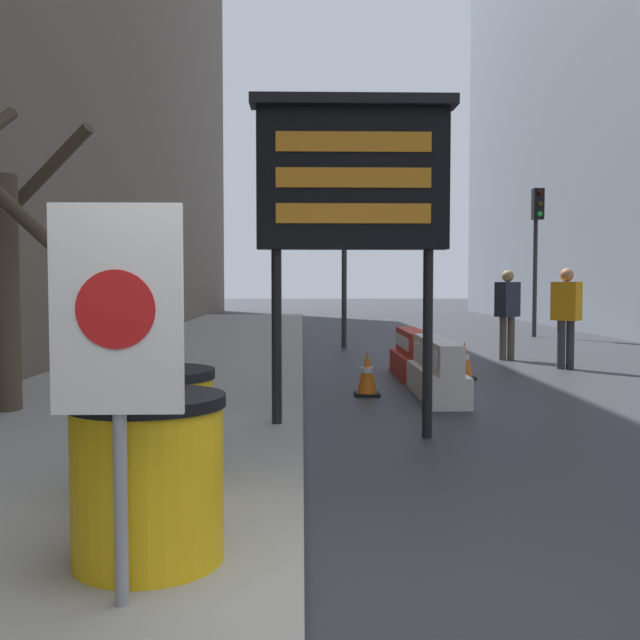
# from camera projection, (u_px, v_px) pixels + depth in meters

# --- Properties ---
(bare_tree) EXTENTS (2.03, 2.00, 3.55)m
(bare_tree) POSITION_uv_depth(u_px,v_px,m) (5.00, 260.00, 8.19)
(bare_tree) COLOR #4C3D2D
(bare_tree) RESTS_ON sidewalk_left
(barrel_drum_foreground) EXTENTS (0.79, 0.79, 0.84)m
(barrel_drum_foreground) POSITION_uv_depth(u_px,v_px,m) (148.00, 478.00, 3.76)
(barrel_drum_foreground) COLOR yellow
(barrel_drum_foreground) RESTS_ON sidewalk_left
(barrel_drum_middle) EXTENTS (0.79, 0.79, 0.84)m
(barrel_drum_middle) POSITION_uv_depth(u_px,v_px,m) (154.00, 434.00, 4.84)
(barrel_drum_middle) COLOR yellow
(barrel_drum_middle) RESTS_ON sidewalk_left
(warning_sign) EXTENTS (0.56, 0.08, 1.74)m
(warning_sign) POSITION_uv_depth(u_px,v_px,m) (117.00, 337.00, 3.19)
(warning_sign) COLOR gray
(warning_sign) RESTS_ON sidewalk_left
(message_board) EXTENTS (1.99, 0.36, 3.33)m
(message_board) POSITION_uv_depth(u_px,v_px,m) (353.00, 181.00, 7.30)
(message_board) COLOR black
(message_board) RESTS_ON ground_plane
(jersey_barrier_white) EXTENTS (0.50, 2.15, 0.78)m
(jersey_barrier_white) POSITION_uv_depth(u_px,v_px,m) (437.00, 372.00, 9.96)
(jersey_barrier_white) COLOR silver
(jersey_barrier_white) RESTS_ON ground_plane
(jersey_barrier_red_striped) EXTENTS (0.54, 1.80, 0.76)m
(jersey_barrier_red_striped) POSITION_uv_depth(u_px,v_px,m) (413.00, 356.00, 12.14)
(jersey_barrier_red_striped) COLOR red
(jersey_barrier_red_striped) RESTS_ON ground_plane
(traffic_cone_near) EXTENTS (0.40, 0.40, 0.72)m
(traffic_cone_near) POSITION_uv_depth(u_px,v_px,m) (427.00, 342.00, 14.67)
(traffic_cone_near) COLOR black
(traffic_cone_near) RESTS_ON ground_plane
(traffic_cone_mid) EXTENTS (0.34, 0.34, 0.60)m
(traffic_cone_mid) POSITION_uv_depth(u_px,v_px,m) (464.00, 361.00, 11.84)
(traffic_cone_mid) COLOR black
(traffic_cone_mid) RESTS_ON ground_plane
(traffic_cone_far) EXTENTS (0.34, 0.34, 0.61)m
(traffic_cone_far) POSITION_uv_depth(u_px,v_px,m) (367.00, 374.00, 10.12)
(traffic_cone_far) COLOR black
(traffic_cone_far) RESTS_ON ground_plane
(traffic_light_near_curb) EXTENTS (0.28, 0.44, 4.00)m
(traffic_light_near_curb) POSITION_uv_depth(u_px,v_px,m) (345.00, 222.00, 17.08)
(traffic_light_near_curb) COLOR #2D2D30
(traffic_light_near_curb) RESTS_ON ground_plane
(traffic_light_far_side) EXTENTS (0.28, 0.45, 4.06)m
(traffic_light_far_side) POSITION_uv_depth(u_px,v_px,m) (537.00, 230.00, 20.43)
(traffic_light_far_side) COLOR #2D2D30
(traffic_light_far_side) RESTS_ON ground_plane
(pedestrian_worker) EXTENTS (0.53, 0.53, 1.78)m
(pedestrian_worker) POSITION_uv_depth(u_px,v_px,m) (566.00, 310.00, 13.15)
(pedestrian_worker) COLOR #333338
(pedestrian_worker) RESTS_ON ground_plane
(pedestrian_passerby) EXTENTS (0.54, 0.50, 1.77)m
(pedestrian_passerby) POSITION_uv_depth(u_px,v_px,m) (507.00, 307.00, 14.61)
(pedestrian_passerby) COLOR #514C42
(pedestrian_passerby) RESTS_ON ground_plane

